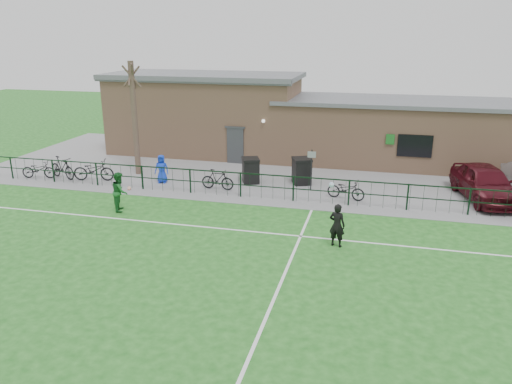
% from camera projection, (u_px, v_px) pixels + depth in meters
% --- Properties ---
extents(ground, '(90.00, 90.00, 0.00)m').
position_uv_depth(ground, '(217.00, 278.00, 15.71)').
color(ground, '#1B5C1B').
rests_on(ground, ground).
extents(paving_strip, '(34.00, 13.00, 0.02)m').
position_uv_depth(paving_strip, '(293.00, 169.00, 28.17)').
color(paving_strip, slate).
rests_on(paving_strip, ground).
extents(pitch_line_touch, '(28.00, 0.10, 0.01)m').
position_uv_depth(pitch_line_touch, '(271.00, 201.00, 22.91)').
color(pitch_line_touch, white).
rests_on(pitch_line_touch, ground).
extents(pitch_line_mid, '(28.00, 0.10, 0.01)m').
position_uv_depth(pitch_line_mid, '(250.00, 231.00, 19.40)').
color(pitch_line_mid, white).
rests_on(pitch_line_mid, ground).
extents(pitch_line_perp, '(0.10, 16.00, 0.01)m').
position_uv_depth(pitch_line_perp, '(280.00, 286.00, 15.24)').
color(pitch_line_perp, white).
rests_on(pitch_line_perp, ground).
extents(perimeter_fence, '(28.00, 0.10, 1.20)m').
position_uv_depth(perimeter_fence, '(272.00, 187.00, 22.91)').
color(perimeter_fence, black).
rests_on(perimeter_fence, ground).
extents(bare_tree, '(0.30, 0.30, 6.00)m').
position_uv_depth(bare_tree, '(135.00, 119.00, 26.34)').
color(bare_tree, '#4A372C').
rests_on(bare_tree, ground).
extents(wheelie_bin_left, '(1.07, 1.13, 1.20)m').
position_uv_depth(wheelie_bin_left, '(251.00, 171.00, 25.46)').
color(wheelie_bin_left, black).
rests_on(wheelie_bin_left, paving_strip).
extents(wheelie_bin_right, '(1.13, 1.19, 1.25)m').
position_uv_depth(wheelie_bin_right, '(302.00, 172.00, 25.25)').
color(wheelie_bin_right, black).
rests_on(wheelie_bin_right, paving_strip).
extents(sign_post, '(0.07, 0.07, 2.00)m').
position_uv_depth(sign_post, '(311.00, 170.00, 24.21)').
color(sign_post, black).
rests_on(sign_post, paving_strip).
extents(car_maroon, '(2.92, 5.09, 1.63)m').
position_uv_depth(car_maroon, '(485.00, 183.00, 22.77)').
color(car_maroon, '#450C14').
rests_on(car_maroon, paving_strip).
extents(bicycle_a, '(1.87, 0.95, 0.94)m').
position_uv_depth(bicycle_a, '(39.00, 169.00, 26.28)').
color(bicycle_a, black).
rests_on(bicycle_a, paving_strip).
extents(bicycle_b, '(2.00, 1.21, 1.16)m').
position_uv_depth(bicycle_b, '(62.00, 168.00, 26.18)').
color(bicycle_b, black).
rests_on(bicycle_b, paving_strip).
extents(bicycle_c, '(2.22, 1.15, 1.11)m').
position_uv_depth(bicycle_c, '(94.00, 170.00, 25.82)').
color(bicycle_c, black).
rests_on(bicycle_c, paving_strip).
extents(bicycle_d, '(1.70, 0.59, 1.00)m').
position_uv_depth(bicycle_d, '(218.00, 179.00, 24.37)').
color(bicycle_d, black).
rests_on(bicycle_d, paving_strip).
extents(bicycle_e, '(1.87, 1.02, 0.93)m').
position_uv_depth(bicycle_e, '(346.00, 189.00, 22.96)').
color(bicycle_e, black).
rests_on(bicycle_e, paving_strip).
extents(spectator_child, '(0.78, 0.58, 1.45)m').
position_uv_depth(spectator_child, '(162.00, 169.00, 25.41)').
color(spectator_child, blue).
rests_on(spectator_child, paving_strip).
extents(goalkeeper_kick, '(0.97, 3.26, 1.61)m').
position_uv_depth(goalkeeper_kick, '(337.00, 224.00, 17.92)').
color(goalkeeper_kick, black).
rests_on(goalkeeper_kick, ground).
extents(outfield_player, '(0.91, 1.01, 1.70)m').
position_uv_depth(outfield_player, '(120.00, 191.00, 21.46)').
color(outfield_player, '#1B5F26').
rests_on(outfield_player, ground).
extents(ball_ground, '(0.20, 0.20, 0.20)m').
position_uv_depth(ball_ground, '(129.00, 188.00, 24.43)').
color(ball_ground, white).
rests_on(ball_ground, ground).
extents(clubhouse, '(24.25, 5.40, 4.96)m').
position_uv_depth(clubhouse, '(288.00, 121.00, 30.46)').
color(clubhouse, tan).
rests_on(clubhouse, ground).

